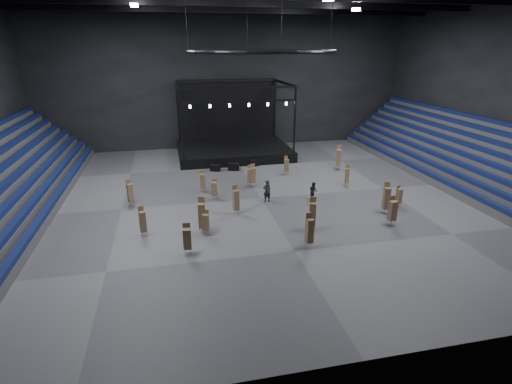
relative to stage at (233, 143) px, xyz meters
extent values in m
plane|color=#545356|center=(0.00, -16.24, -1.45)|extent=(50.00, 50.00, 0.00)
cube|color=black|center=(0.00, 4.76, 7.55)|extent=(50.00, 0.20, 18.00)
cube|color=black|center=(0.00, -37.24, 7.55)|extent=(50.00, 0.20, 18.00)
cube|color=black|center=(25.00, -16.24, 7.55)|extent=(0.20, 42.00, 18.00)
cube|color=#4D4D50|center=(-21.40, -16.24, -1.08)|extent=(7.20, 40.00, 0.75)
cube|color=#0E133E|center=(-18.12, -16.24, -0.50)|extent=(0.59, 40.00, 0.40)
cube|color=#4D4D50|center=(-21.85, -16.24, -0.70)|extent=(6.30, 40.00, 1.50)
cube|color=#0E133E|center=(-19.02, -16.24, 0.25)|extent=(0.59, 40.00, 0.40)
cube|color=#0E133E|center=(-19.91, -16.24, 1.00)|extent=(0.59, 40.00, 0.40)
cube|color=#0E133E|center=(-20.82, -16.24, 1.75)|extent=(0.59, 40.00, 0.40)
cube|color=#4D4D50|center=(21.40, -16.24, -1.08)|extent=(7.20, 40.00, 0.75)
cube|color=#0E133E|center=(18.12, -16.24, -0.50)|extent=(0.59, 40.00, 0.40)
cube|color=#4D4D50|center=(21.85, -16.24, -0.70)|extent=(6.30, 40.00, 1.50)
cube|color=#0E133E|center=(19.02, -16.24, 0.25)|extent=(0.59, 40.00, 0.40)
cube|color=#4D4D50|center=(22.30, -16.24, -0.33)|extent=(5.40, 40.00, 2.25)
cube|color=#0E133E|center=(19.91, -16.24, 1.00)|extent=(0.59, 40.00, 0.40)
cube|color=#4D4D50|center=(22.75, -16.24, 0.05)|extent=(4.50, 40.00, 3.00)
cube|color=#0E133E|center=(20.82, -16.24, 1.75)|extent=(0.59, 40.00, 0.40)
cube|color=#4D4D50|center=(23.20, -16.24, 0.42)|extent=(3.60, 40.00, 3.75)
cube|color=#0E133E|center=(21.71, -16.24, 2.50)|extent=(0.59, 40.00, 0.40)
cube|color=#4D4D50|center=(23.65, -16.24, 0.80)|extent=(2.70, 40.00, 4.50)
cube|color=#0E133E|center=(22.61, -16.24, 3.25)|extent=(0.59, 40.00, 0.40)
cube|color=#4D4D50|center=(24.10, -16.24, 1.17)|extent=(1.80, 40.00, 5.25)
cube|color=#0E133E|center=(23.52, -16.24, 4.00)|extent=(0.59, 40.00, 0.40)
cube|color=#4D4D50|center=(24.55, -16.24, 1.55)|extent=(0.90, 40.00, 6.00)
cube|color=#0E133E|center=(24.41, -16.24, 4.75)|extent=(0.59, 40.00, 0.40)
cube|color=black|center=(0.00, -0.74, -0.85)|extent=(14.00, 10.00, 1.20)
cube|color=black|center=(0.00, 4.06, 3.75)|extent=(13.30, 0.30, 8.00)
cylinder|color=black|center=(-6.60, -5.34, 3.65)|extent=(0.24, 0.24, 7.80)
cylinder|color=black|center=(-6.60, 3.86, 3.65)|extent=(0.24, 0.24, 7.80)
cylinder|color=black|center=(6.60, -5.34, 3.65)|extent=(0.24, 0.24, 7.80)
cylinder|color=black|center=(6.60, 3.86, 3.65)|extent=(0.24, 0.24, 7.80)
cube|color=black|center=(0.00, -5.34, 7.55)|extent=(13.40, 0.25, 0.25)
cube|color=black|center=(0.00, 3.86, 7.55)|extent=(13.40, 0.25, 0.25)
cube|color=black|center=(0.00, -5.34, 6.05)|extent=(13.40, 0.20, 0.20)
cylinder|color=white|center=(-5.50, -5.34, 5.65)|extent=(0.24, 0.24, 0.35)
cylinder|color=white|center=(-3.30, -5.34, 5.65)|extent=(0.24, 0.24, 0.35)
cylinder|color=white|center=(-1.10, -5.34, 5.65)|extent=(0.24, 0.24, 0.35)
cylinder|color=white|center=(1.10, -5.34, 5.65)|extent=(0.24, 0.24, 0.35)
cylinder|color=white|center=(3.30, -5.34, 5.65)|extent=(0.24, 0.24, 0.35)
cylinder|color=white|center=(5.50, -5.34, 5.65)|extent=(0.24, 0.24, 0.35)
torus|color=black|center=(0.00, -16.24, 11.55)|extent=(12.30, 12.30, 0.30)
cylinder|color=black|center=(6.00, -16.24, 14.05)|extent=(0.04, 0.04, 5.00)
cylinder|color=black|center=(0.00, -10.24, 14.05)|extent=(0.04, 0.04, 5.00)
cylinder|color=black|center=(-6.00, -16.24, 14.05)|extent=(0.04, 0.04, 5.00)
cylinder|color=black|center=(0.00, -22.24, 14.05)|extent=(0.04, 0.04, 5.00)
cube|color=black|center=(0.00, -9.24, 15.75)|extent=(49.00, 0.35, 0.70)
cube|color=black|center=(0.00, -1.24, 15.75)|extent=(49.00, 0.35, 0.70)
cube|color=white|center=(-10.00, -12.24, 15.15)|extent=(0.60, 0.60, 0.25)
cube|color=white|center=(10.00, -12.24, 15.15)|extent=(0.60, 0.60, 0.25)
cube|color=black|center=(-3.14, -6.81, -1.08)|extent=(1.23, 0.95, 0.74)
cube|color=black|center=(-1.05, -6.98, -1.03)|extent=(1.39, 0.98, 0.84)
cube|color=black|center=(1.65, -5.82, -1.07)|extent=(1.26, 0.97, 0.76)
cylinder|color=silver|center=(9.09, -14.95, -1.28)|extent=(0.03, 0.03, 0.35)
cylinder|color=silver|center=(9.09, -14.62, -1.28)|extent=(0.03, 0.03, 0.35)
cylinder|color=silver|center=(9.42, -14.95, -1.28)|extent=(0.03, 0.03, 0.35)
cylinder|color=silver|center=(9.42, -14.62, -1.28)|extent=(0.03, 0.03, 0.35)
cube|color=#856649|center=(9.25, -14.79, -0.34)|extent=(0.54, 0.54, 1.52)
cube|color=#856649|center=(9.31, -14.62, 0.37)|extent=(0.40, 0.19, 0.84)
cylinder|color=silver|center=(-5.96, -23.06, -1.26)|extent=(0.03, 0.03, 0.39)
cylinder|color=silver|center=(-5.96, -22.68, -1.26)|extent=(0.03, 0.03, 0.39)
cylinder|color=silver|center=(-5.59, -23.06, -1.26)|extent=(0.03, 0.03, 0.39)
cylinder|color=silver|center=(-5.59, -22.68, -1.26)|extent=(0.03, 0.03, 0.39)
cube|color=#856649|center=(-5.78, -22.87, -0.41)|extent=(0.61, 0.61, 1.30)
cube|color=#856649|center=(-5.70, -22.69, 0.19)|extent=(0.44, 0.22, 0.72)
cylinder|color=silver|center=(0.98, -26.54, -1.25)|extent=(0.03, 0.03, 0.39)
cylinder|color=silver|center=(0.98, -26.17, -1.25)|extent=(0.03, 0.03, 0.39)
cylinder|color=silver|center=(1.35, -26.54, -1.25)|extent=(0.03, 0.03, 0.39)
cylinder|color=silver|center=(1.35, -26.17, -1.25)|extent=(0.03, 0.03, 0.39)
cube|color=#856649|center=(1.16, -26.35, -0.17)|extent=(0.52, 0.52, 1.77)
cube|color=#856649|center=(1.14, -26.16, 0.66)|extent=(0.46, 0.11, 0.97)
cylinder|color=silver|center=(11.29, -20.99, -1.28)|extent=(0.03, 0.03, 0.34)
cylinder|color=silver|center=(11.29, -20.66, -1.28)|extent=(0.03, 0.03, 0.34)
cylinder|color=silver|center=(11.61, -20.99, -1.28)|extent=(0.03, 0.03, 0.34)
cylinder|color=silver|center=(11.61, -20.66, -1.28)|extent=(0.03, 0.03, 0.34)
cube|color=#856649|center=(11.45, -20.83, -0.45)|extent=(0.51, 0.51, 1.30)
cube|color=#856649|center=(11.40, -20.66, 0.15)|extent=(0.39, 0.16, 0.72)
cylinder|color=silver|center=(-11.88, -15.79, -1.27)|extent=(0.03, 0.03, 0.37)
cylinder|color=silver|center=(-11.88, -15.44, -1.27)|extent=(0.03, 0.03, 0.37)
cylinder|color=silver|center=(-11.53, -15.79, -1.27)|extent=(0.03, 0.03, 0.37)
cylinder|color=silver|center=(-11.53, -15.44, -1.27)|extent=(0.03, 0.03, 0.37)
cube|color=#856649|center=(-11.71, -15.62, -0.24)|extent=(0.57, 0.57, 1.69)
cube|color=#856649|center=(-11.78, -15.45, 0.56)|extent=(0.41, 0.21, 0.93)
cylinder|color=silver|center=(9.32, -22.21, -1.24)|extent=(0.03, 0.03, 0.41)
cylinder|color=silver|center=(9.32, -21.82, -1.24)|extent=(0.03, 0.03, 0.41)
cylinder|color=silver|center=(9.71, -22.21, -1.24)|extent=(0.03, 0.03, 0.41)
cylinder|color=silver|center=(9.71, -21.82, -1.24)|extent=(0.03, 0.03, 0.41)
cube|color=#856649|center=(9.52, -22.02, -0.09)|extent=(0.56, 0.56, 1.89)
cube|color=#856649|center=(9.55, -21.81, 0.80)|extent=(0.48, 0.13, 1.04)
cylinder|color=silver|center=(-7.49, -25.74, -1.23)|extent=(0.03, 0.03, 0.45)
cylinder|color=silver|center=(-7.49, -25.32, -1.23)|extent=(0.03, 0.03, 0.45)
cylinder|color=silver|center=(-7.06, -25.74, -1.23)|extent=(0.03, 0.03, 0.45)
cylinder|color=silver|center=(-7.06, -25.32, -1.23)|extent=(0.03, 0.03, 0.45)
cube|color=#856649|center=(-7.28, -25.53, -0.27)|extent=(0.57, 0.57, 1.46)
cube|color=#856649|center=(-7.26, -25.31, 0.41)|extent=(0.52, 0.10, 0.80)
cylinder|color=silver|center=(2.13, -23.94, -1.24)|extent=(0.03, 0.03, 0.41)
cylinder|color=silver|center=(2.13, -23.55, -1.24)|extent=(0.03, 0.03, 0.41)
cylinder|color=silver|center=(2.52, -23.94, -1.24)|extent=(0.03, 0.03, 0.41)
cylinder|color=silver|center=(2.52, -23.55, -1.24)|extent=(0.03, 0.03, 0.41)
cube|color=#856649|center=(2.33, -23.74, -0.12)|extent=(0.63, 0.63, 1.83)
cube|color=#856649|center=(2.40, -23.55, 0.75)|extent=(0.47, 0.21, 1.01)
cylinder|color=silver|center=(10.51, -9.43, -1.23)|extent=(0.03, 0.03, 0.45)
cylinder|color=silver|center=(10.51, -9.00, -1.23)|extent=(0.03, 0.03, 0.45)
cylinder|color=silver|center=(10.93, -9.43, -1.23)|extent=(0.03, 0.03, 0.45)
cylinder|color=silver|center=(10.93, -9.00, -1.23)|extent=(0.03, 0.03, 0.45)
cube|color=#856649|center=(10.72, -9.21, -0.07)|extent=(0.70, 0.70, 1.86)
cube|color=#856649|center=(10.81, -9.01, 0.81)|extent=(0.50, 0.26, 1.03)
cylinder|color=silver|center=(-4.44, -15.81, -1.25)|extent=(0.03, 0.03, 0.39)
cylinder|color=silver|center=(-4.44, -15.44, -1.25)|extent=(0.03, 0.03, 0.39)
cylinder|color=silver|center=(-4.07, -15.81, -1.25)|extent=(0.03, 0.03, 0.39)
cylinder|color=silver|center=(-4.07, -15.44, -1.25)|extent=(0.03, 0.03, 0.39)
cube|color=#856649|center=(-4.26, -15.62, -0.42)|extent=(0.61, 0.61, 1.28)
cube|color=#856649|center=(-4.19, -15.44, 0.17)|extent=(0.44, 0.22, 0.71)
cylinder|color=silver|center=(-10.51, -22.20, -1.27)|extent=(0.03, 0.03, 0.35)
cylinder|color=silver|center=(-10.51, -21.86, -1.27)|extent=(0.03, 0.03, 0.35)
cylinder|color=silver|center=(-10.18, -22.20, -1.27)|extent=(0.03, 0.03, 0.35)
cylinder|color=silver|center=(-10.18, -21.86, -1.27)|extent=(0.03, 0.03, 0.35)
cube|color=#856649|center=(-10.35, -22.03, -0.29)|extent=(0.55, 0.55, 1.62)
cube|color=#856649|center=(-10.41, -21.87, 0.47)|extent=(0.40, 0.20, 0.89)
cylinder|color=silver|center=(-0.55, -13.04, -1.24)|extent=(0.03, 0.03, 0.42)
cylinder|color=silver|center=(-0.55, -12.64, -1.24)|extent=(0.03, 0.03, 0.42)
cylinder|color=silver|center=(-0.15, -13.04, -1.24)|extent=(0.03, 0.03, 0.42)
cylinder|color=silver|center=(-0.15, -12.64, -1.24)|extent=(0.03, 0.03, 0.42)
cube|color=#856649|center=(-0.35, -12.84, -0.31)|extent=(0.60, 0.60, 1.44)
cube|color=#856649|center=(-0.31, -12.63, 0.36)|extent=(0.48, 0.16, 0.79)
cylinder|color=silver|center=(-3.06, -19.61, -1.26)|extent=(0.03, 0.03, 0.37)
cylinder|color=silver|center=(-3.06, -19.26, -1.26)|extent=(0.03, 0.03, 0.37)
cylinder|color=silver|center=(-2.71, -19.61, -1.26)|extent=(0.03, 0.03, 0.37)
cylinder|color=silver|center=(-2.71, -19.26, -1.26)|extent=(0.03, 0.03, 0.37)
cube|color=#856649|center=(-2.88, -19.43, -0.20)|extent=(0.55, 0.55, 1.76)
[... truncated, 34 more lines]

